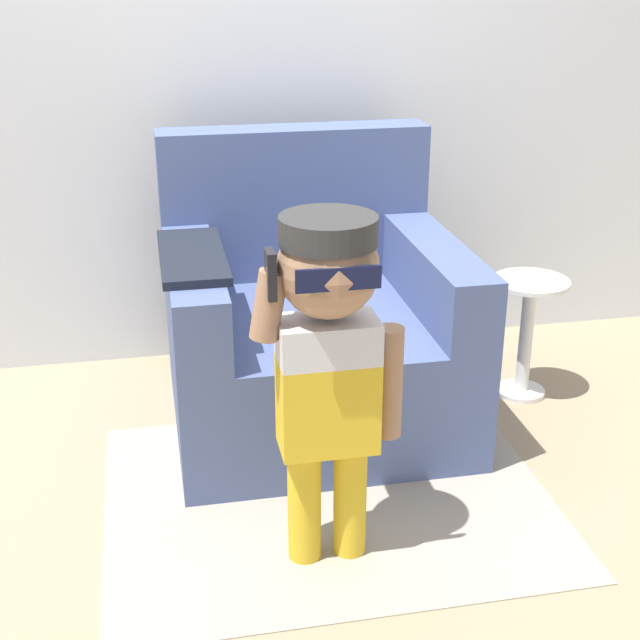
{
  "coord_description": "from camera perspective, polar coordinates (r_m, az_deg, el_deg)",
  "views": [
    {
      "loc": [
        -0.4,
        -2.96,
        1.7
      ],
      "look_at": [
        0.12,
        -0.35,
        0.59
      ],
      "focal_mm": 50.0,
      "sensor_mm": 36.0,
      "label": 1
    }
  ],
  "objects": [
    {
      "name": "armchair",
      "position": [
        3.42,
        -0.6,
        -0.5
      ],
      "size": [
        1.09,
        1.04,
        1.06
      ],
      "color": "#475684",
      "rests_on": "ground_plane"
    },
    {
      "name": "person_child",
      "position": [
        2.44,
        0.57,
        -1.34
      ],
      "size": [
        0.44,
        0.33,
        1.06
      ],
      "color": "gold",
      "rests_on": "ground_plane"
    },
    {
      "name": "side_table",
      "position": [
        3.67,
        13.11,
        -0.39
      ],
      "size": [
        0.3,
        0.3,
        0.5
      ],
      "color": "white",
      "rests_on": "ground_plane"
    },
    {
      "name": "wall_back",
      "position": [
        3.8,
        -5.42,
        16.45
      ],
      "size": [
        10.0,
        0.05,
        2.6
      ],
      "color": "silver",
      "rests_on": "ground_plane"
    },
    {
      "name": "ground_plane",
      "position": [
        3.44,
        -3.14,
        -7.1
      ],
      "size": [
        10.0,
        10.0,
        0.0
      ],
      "primitive_type": "plane",
      "color": "#998466"
    },
    {
      "name": "rug",
      "position": [
        3.05,
        0.49,
        -11.24
      ],
      "size": [
        1.47,
        1.2,
        0.01
      ],
      "color": "#9E9384",
      "rests_on": "ground_plane"
    }
  ]
}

